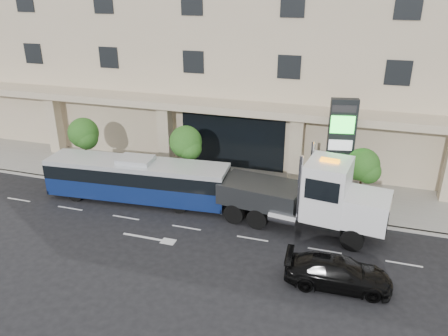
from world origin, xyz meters
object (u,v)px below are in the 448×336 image
object	(u,v)px
tow_truck	(309,197)
black_sedan	(338,272)
city_bus	(137,179)
signage_pylon	(340,149)

from	to	relation	value
tow_truck	black_sedan	distance (m)	5.41
city_bus	black_sedan	distance (m)	14.18
tow_truck	signage_pylon	size ratio (longest dim) A/B	1.65
black_sedan	signage_pylon	world-z (taller)	signage_pylon
city_bus	tow_truck	size ratio (longest dim) A/B	1.10
tow_truck	signage_pylon	world-z (taller)	signage_pylon
tow_truck	black_sedan	size ratio (longest dim) A/B	2.20
city_bus	signage_pylon	bearing A→B (deg)	13.62
black_sedan	city_bus	bearing A→B (deg)	65.37
signage_pylon	tow_truck	bearing A→B (deg)	-116.81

